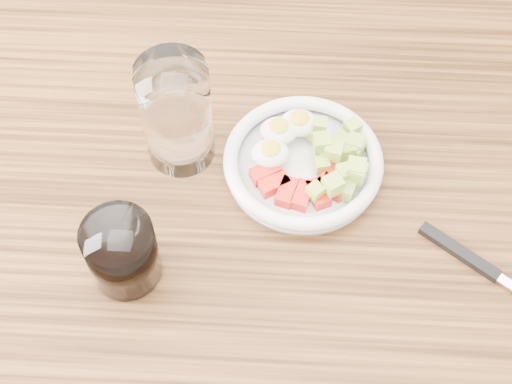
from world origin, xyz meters
The scene contains 5 objects.
dining_table centered at (0.00, 0.00, 0.67)m, with size 1.50×0.90×0.77m.
bowl centered at (0.04, 0.06, 0.79)m, with size 0.19×0.19×0.05m.
fork centered at (0.25, -0.06, 0.77)m, with size 0.18×0.14×0.01m.
water_glass centered at (-0.11, 0.08, 0.84)m, with size 0.08×0.08×0.15m, color white.
coffee_glass centered at (-0.15, -0.08, 0.81)m, with size 0.08×0.08×0.09m.
Camera 1 is at (0.01, -0.41, 1.49)m, focal length 50.00 mm.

